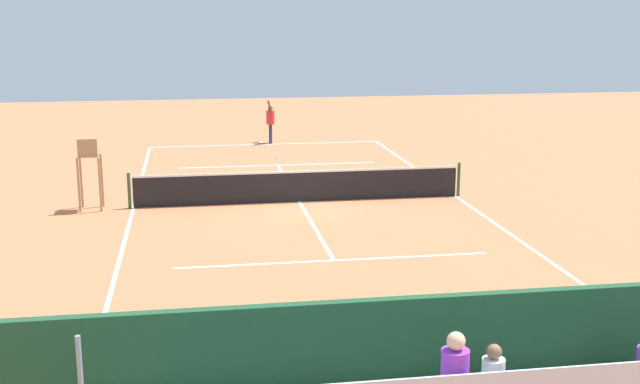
% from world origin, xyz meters
% --- Properties ---
extents(ground_plane, '(60.00, 60.00, 0.00)m').
position_xyz_m(ground_plane, '(0.00, 0.00, 0.00)').
color(ground_plane, '#CC7047').
extents(court_line_markings, '(10.10, 22.20, 0.01)m').
position_xyz_m(court_line_markings, '(0.00, -0.04, 0.00)').
color(court_line_markings, white).
rests_on(court_line_markings, ground).
extents(tennis_net, '(10.30, 0.10, 1.07)m').
position_xyz_m(tennis_net, '(0.00, 0.00, 0.50)').
color(tennis_net, black).
rests_on(tennis_net, ground).
extents(backdrop_wall, '(18.00, 0.16, 2.00)m').
position_xyz_m(backdrop_wall, '(0.00, 14.00, 1.00)').
color(backdrop_wall, '#1E4C2D').
rests_on(backdrop_wall, ground).
extents(umpire_chair, '(0.67, 0.67, 2.14)m').
position_xyz_m(umpire_chair, '(6.20, 0.03, 1.31)').
color(umpire_chair, '#A88456').
rests_on(umpire_chair, ground).
extents(courtside_bench, '(1.80, 0.40, 0.93)m').
position_xyz_m(courtside_bench, '(-2.67, 13.27, 0.56)').
color(courtside_bench, '#9E754C').
rests_on(courtside_bench, ground).
extents(tennis_player, '(0.41, 0.55, 1.93)m').
position_xyz_m(tennis_player, '(-0.25, -11.29, 1.02)').
color(tennis_player, navy).
rests_on(tennis_player, ground).
extents(tennis_racket, '(0.57, 0.32, 0.03)m').
position_xyz_m(tennis_racket, '(0.16, -11.46, 0.01)').
color(tennis_racket, black).
rests_on(tennis_racket, ground).
extents(tennis_ball_near, '(0.07, 0.07, 0.07)m').
position_xyz_m(tennis_ball_near, '(0.04, -10.31, 0.03)').
color(tennis_ball_near, '#CCDB33').
rests_on(tennis_ball_near, ground).
extents(tennis_ball_far, '(0.07, 0.07, 0.07)m').
position_xyz_m(tennis_ball_far, '(-0.09, -7.32, 0.03)').
color(tennis_ball_far, '#CCDB33').
rests_on(tennis_ball_far, ground).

